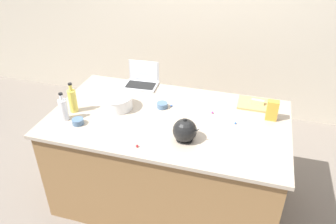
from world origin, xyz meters
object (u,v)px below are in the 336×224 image
at_px(bottle_oil, 73,100).
at_px(ramekin_small, 162,105).
at_px(cutting_board, 253,104).
at_px(candy_bag, 272,110).
at_px(bottle_vinegar, 63,109).
at_px(kettle, 185,131).
at_px(mixing_bowl_large, 117,102).
at_px(laptop, 142,80).
at_px(ramekin_medium, 78,122).
at_px(butter_stick_left, 258,102).

distance_m(bottle_oil, ramekin_small, 0.75).
relative_size(cutting_board, candy_bag, 1.54).
relative_size(bottle_vinegar, candy_bag, 1.41).
bearing_deg(kettle, candy_bag, 37.53).
relative_size(mixing_bowl_large, ramekin_small, 2.85).
distance_m(mixing_bowl_large, ramekin_small, 0.39).
bearing_deg(kettle, bottle_oil, 172.40).
height_order(bottle_oil, bottle_vinegar, bottle_oil).
relative_size(laptop, ramekin_medium, 3.49).
bearing_deg(ramekin_medium, butter_stick_left, 27.34).
xyz_separation_m(laptop, bottle_vinegar, (-0.39, -0.76, 0.05)).
bearing_deg(ramekin_small, bottle_vinegar, -150.87).
bearing_deg(ramekin_medium, kettle, 2.40).
relative_size(kettle, ramekin_medium, 2.31).
bearing_deg(kettle, ramekin_small, 126.77).
xyz_separation_m(bottle_oil, bottle_vinegar, (-0.01, -0.13, -0.01)).
bearing_deg(bottle_oil, laptop, 58.23).
relative_size(mixing_bowl_large, butter_stick_left, 2.43).
bearing_deg(bottle_oil, kettle, -7.60).
height_order(mixing_bowl_large, bottle_vinegar, bottle_vinegar).
relative_size(bottle_oil, kettle, 1.23).
bearing_deg(ramekin_medium, bottle_vinegar, 165.42).
height_order(laptop, ramekin_medium, laptop).
bearing_deg(ramekin_medium, bottle_oil, 127.67).
relative_size(bottle_oil, candy_bag, 1.55).
xyz_separation_m(laptop, butter_stick_left, (1.10, -0.09, -0.01)).
bearing_deg(laptop, butter_stick_left, -4.64).
distance_m(laptop, ramekin_small, 0.48).
distance_m(bottle_vinegar, butter_stick_left, 1.64).
bearing_deg(bottle_vinegar, mixing_bowl_large, 39.73).
bearing_deg(bottle_vinegar, ramekin_medium, -14.58).
bearing_deg(bottle_vinegar, laptop, 62.51).
bearing_deg(kettle, butter_stick_left, 53.61).
height_order(cutting_board, candy_bag, candy_bag).
distance_m(butter_stick_left, ramekin_medium, 1.53).
xyz_separation_m(kettle, cutting_board, (0.46, 0.67, -0.07)).
bearing_deg(cutting_board, candy_bag, -52.01).
bearing_deg(mixing_bowl_large, bottle_oil, -155.72).
distance_m(mixing_bowl_large, butter_stick_left, 1.22).
bearing_deg(bottle_oil, candy_bag, 11.77).
height_order(bottle_vinegar, kettle, bottle_vinegar).
bearing_deg(butter_stick_left, ramekin_medium, -152.66).
bearing_deg(bottle_vinegar, kettle, 0.02).
distance_m(mixing_bowl_large, bottle_vinegar, 0.45).
distance_m(butter_stick_left, ramekin_small, 0.83).
distance_m(laptop, cutting_board, 1.07).
height_order(bottle_oil, ramekin_small, bottle_oil).
xyz_separation_m(butter_stick_left, ramekin_small, (-0.79, -0.27, -0.01)).
height_order(laptop, bottle_oil, bottle_oil).
xyz_separation_m(bottle_oil, ramekin_medium, (0.13, -0.17, -0.08)).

